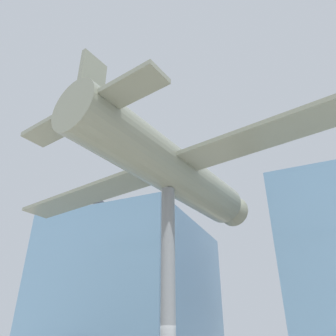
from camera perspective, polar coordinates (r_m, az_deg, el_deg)
The scene contains 3 objects.
glass_pavilion_left at distance 28.06m, azimuth -6.08°, elevation -21.11°, with size 10.82×13.07×11.30m.
support_pylon_central at distance 12.77m, azimuth -0.00°, elevation -19.67°, with size 0.54×0.54×7.71m.
suspended_airplane at distance 14.56m, azimuth 0.69°, elevation -0.40°, with size 19.32×12.59×3.61m.
Camera 1 is at (5.17, -11.52, 1.95)m, focal length 35.00 mm.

